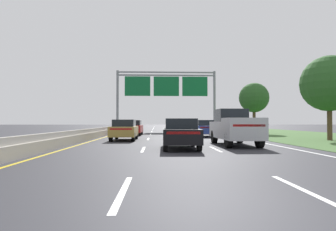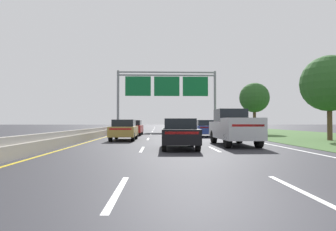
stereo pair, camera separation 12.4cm
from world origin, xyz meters
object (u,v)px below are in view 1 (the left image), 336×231
car_red_left_lane_sedan (133,127)px  roadside_tree_near (329,84)px  overhead_sign_gantry (166,88)px  car_blue_right_lane_sedan (205,128)px  roadside_tree_mid (254,98)px  pickup_truck_silver (234,127)px  car_gold_left_lane_sedan (124,130)px  car_black_centre_lane_sedan (180,133)px

car_red_left_lane_sedan → roadside_tree_near: bearing=-119.1°
overhead_sign_gantry → car_blue_right_lane_sedan: overhead_sign_gantry is taller
overhead_sign_gantry → roadside_tree_mid: (10.24, -9.42, -2.16)m
pickup_truck_silver → car_gold_left_lane_sedan: 8.69m
car_gold_left_lane_sedan → car_red_left_lane_sedan: 8.12m
car_gold_left_lane_sedan → roadside_tree_near: size_ratio=0.69×
overhead_sign_gantry → car_red_left_lane_sedan: (-3.91, -13.52, -5.63)m
overhead_sign_gantry → pickup_truck_silver: size_ratio=2.78×
car_gold_left_lane_sedan → car_blue_right_lane_sedan: size_ratio=1.00×
car_blue_right_lane_sedan → car_gold_left_lane_sedan: bearing=127.9°
car_red_left_lane_sedan → roadside_tree_mid: (14.14, 4.10, 3.47)m
pickup_truck_silver → car_blue_right_lane_sedan: pickup_truck_silver is taller
car_red_left_lane_sedan → roadside_tree_mid: 15.13m
car_red_left_lane_sedan → roadside_tree_near: size_ratio=0.69×
car_blue_right_lane_sedan → pickup_truck_silver: bearing=-178.9°
pickup_truck_silver → car_blue_right_lane_sedan: size_ratio=1.23×
car_gold_left_lane_sedan → car_blue_right_lane_sedan: 8.88m
overhead_sign_gantry → car_black_centre_lane_sedan: (-0.22, -28.73, -5.63)m
car_black_centre_lane_sedan → roadside_tree_near: bearing=-60.9°
car_black_centre_lane_sedan → car_red_left_lane_sedan: size_ratio=1.00×
roadside_tree_mid → car_red_left_lane_sedan: bearing=-163.8°
car_black_centre_lane_sedan → car_red_left_lane_sedan: (-3.69, 15.21, 0.00)m
overhead_sign_gantry → roadside_tree_mid: overhead_sign_gantry is taller
car_black_centre_lane_sedan → car_blue_right_lane_sedan: 12.90m
overhead_sign_gantry → car_black_centre_lane_sedan: size_ratio=3.39×
overhead_sign_gantry → pickup_truck_silver: bearing=-83.1°
pickup_truck_silver → car_blue_right_lane_sedan: (-0.06, 10.33, -0.26)m
overhead_sign_gantry → roadside_tree_mid: bearing=-42.6°
car_gold_left_lane_sedan → car_red_left_lane_sedan: bearing=0.1°
pickup_truck_silver → car_red_left_lane_sedan: pickup_truck_silver is taller
car_blue_right_lane_sedan → roadside_tree_mid: 10.45m
roadside_tree_mid → car_black_centre_lane_sedan: bearing=-118.4°
car_gold_left_lane_sedan → roadside_tree_near: roadside_tree_near is taller
car_blue_right_lane_sedan → overhead_sign_gantry: bearing=11.7°
car_black_centre_lane_sedan → roadside_tree_mid: roadside_tree_mid is taller
roadside_tree_near → car_black_centre_lane_sedan: bearing=-152.1°
car_black_centre_lane_sedan → roadside_tree_mid: (10.46, 19.31, 3.47)m
overhead_sign_gantry → pickup_truck_silver: overhead_sign_gantry is taller
overhead_sign_gantry → pickup_truck_silver: 27.33m
pickup_truck_silver → roadside_tree_near: roadside_tree_near is taller
car_gold_left_lane_sedan → pickup_truck_silver: bearing=-124.6°
roadside_tree_mid → overhead_sign_gantry: bearing=137.4°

